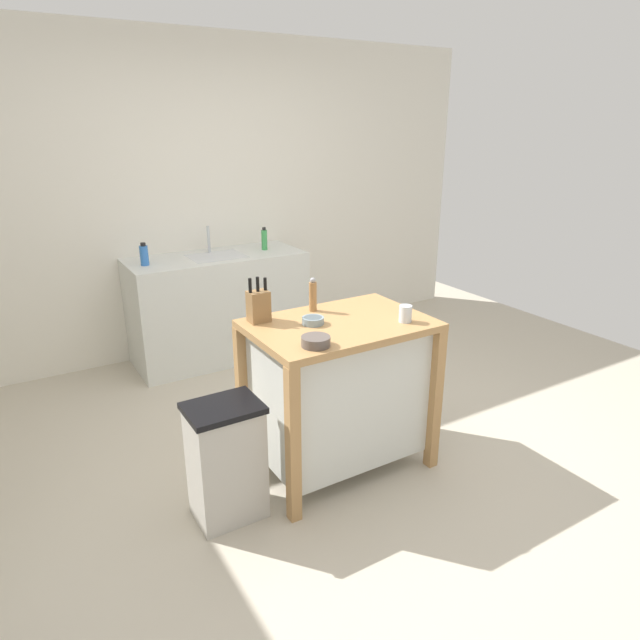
% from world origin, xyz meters
% --- Properties ---
extents(ground_plane, '(6.45, 6.45, 0.00)m').
position_xyz_m(ground_plane, '(0.00, 0.00, 0.00)').
color(ground_plane, '#BCB29E').
rests_on(ground_plane, ground).
extents(wall_back, '(5.45, 0.10, 2.60)m').
position_xyz_m(wall_back, '(0.00, 2.17, 1.30)').
color(wall_back, silver).
rests_on(wall_back, ground).
extents(kitchen_island, '(0.97, 0.67, 0.89)m').
position_xyz_m(kitchen_island, '(-0.00, -0.05, 0.50)').
color(kitchen_island, '#AD7F4C').
rests_on(kitchen_island, ground).
extents(knife_block, '(0.11, 0.09, 0.25)m').
position_xyz_m(knife_block, '(-0.37, 0.18, 0.98)').
color(knife_block, olive).
rests_on(knife_block, kitchen_island).
extents(bowl_ceramic_wide, '(0.12, 0.12, 0.04)m').
position_xyz_m(bowl_ceramic_wide, '(-0.14, -0.01, 0.91)').
color(bowl_ceramic_wide, gray).
rests_on(bowl_ceramic_wide, kitchen_island).
extents(bowl_ceramic_small, '(0.14, 0.14, 0.05)m').
position_xyz_m(bowl_ceramic_small, '(-0.29, -0.28, 0.91)').
color(bowl_ceramic_small, '#564C47').
rests_on(bowl_ceramic_small, kitchen_island).
extents(drinking_cup, '(0.07, 0.07, 0.09)m').
position_xyz_m(drinking_cup, '(0.31, -0.24, 0.93)').
color(drinking_cup, silver).
rests_on(drinking_cup, kitchen_island).
extents(pepper_grinder, '(0.04, 0.04, 0.20)m').
position_xyz_m(pepper_grinder, '(-0.03, 0.18, 0.98)').
color(pepper_grinder, '#9E7042').
rests_on(pepper_grinder, kitchen_island).
extents(trash_bin, '(0.36, 0.28, 0.63)m').
position_xyz_m(trash_bin, '(-0.73, -0.15, 0.32)').
color(trash_bin, '#B7B2A8').
rests_on(trash_bin, ground).
extents(sink_counter, '(1.43, 0.60, 0.88)m').
position_xyz_m(sink_counter, '(0.01, 1.82, 0.44)').
color(sink_counter, silver).
rests_on(sink_counter, ground).
extents(sink_faucet, '(0.02, 0.02, 0.22)m').
position_xyz_m(sink_faucet, '(0.01, 1.96, 0.99)').
color(sink_faucet, '#B7BCC1').
rests_on(sink_faucet, sink_counter).
extents(bottle_spray_cleaner, '(0.05, 0.05, 0.19)m').
position_xyz_m(bottle_spray_cleaner, '(0.45, 1.81, 0.97)').
color(bottle_spray_cleaner, green).
rests_on(bottle_spray_cleaner, sink_counter).
extents(bottle_hand_soap, '(0.06, 0.06, 0.17)m').
position_xyz_m(bottle_hand_soap, '(-0.56, 1.79, 0.96)').
color(bottle_hand_soap, blue).
rests_on(bottle_hand_soap, sink_counter).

